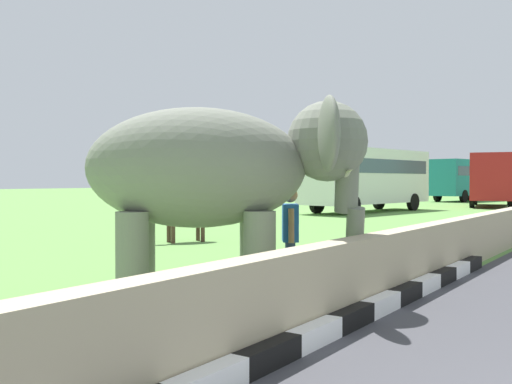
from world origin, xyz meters
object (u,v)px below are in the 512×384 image
person_handler (290,234)px  cow_near (184,212)px  bus_teal (466,177)px  elephant (223,171)px  bus_white (367,175)px  bus_red (492,176)px

person_handler → cow_near: bearing=53.6°
bus_teal → elephant: bearing=-169.4°
person_handler → elephant: bearing=162.2°
elephant → bus_white: bearing=19.2°
bus_white → bus_red: bearing=-20.7°
bus_teal → cow_near: (-38.60, -2.32, -1.21)m
person_handler → bus_teal: (43.34, 8.75, 1.15)m
bus_white → bus_teal: (20.72, 0.06, -0.00)m
elephant → person_handler: elephant is taller
cow_near → bus_white: bearing=7.2°
person_handler → cow_near: size_ratio=0.88×
bus_red → elephant: bearing=-173.3°
bus_teal → cow_near: size_ratio=4.74×
bus_white → bus_teal: same height
bus_white → person_handler: bearing=-159.0°
bus_red → bus_teal: 10.53m
person_handler → bus_red: 34.03m
bus_white → cow_near: size_ratio=5.36×
bus_teal → cow_near: 38.69m
elephant → bus_white: size_ratio=0.39×
bus_white → cow_near: 18.06m
person_handler → cow_near: (4.75, 6.43, -0.06)m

